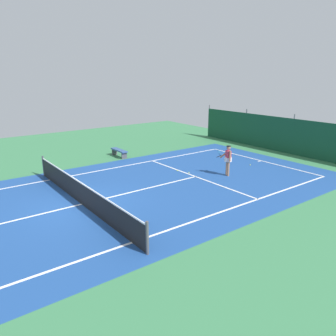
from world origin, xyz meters
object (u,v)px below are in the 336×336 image
object	(u,v)px
tennis_ball_near_player	(250,165)
tennis_ball_by_sideline	(177,170)
tennis_net	(81,193)
tennis_ball_midcourt	(189,173)
tennis_player	(228,158)
courtside_bench	(119,151)

from	to	relation	value
tennis_ball_near_player	tennis_ball_by_sideline	bearing A→B (deg)	-111.89
tennis_net	tennis_ball_midcourt	distance (m)	6.58
tennis_net	tennis_ball_near_player	world-z (taller)	tennis_net
tennis_player	tennis_ball_by_sideline	xyz separation A→B (m)	(-2.25, -1.64, -0.93)
tennis_net	tennis_ball_by_sideline	size ratio (longest dim) A/B	153.33
tennis_ball_near_player	courtside_bench	distance (m)	8.42
tennis_ball_near_player	courtside_bench	xyz separation A→B (m)	(-6.59, -5.24, 0.34)
tennis_ball_near_player	tennis_ball_by_sideline	world-z (taller)	same
tennis_ball_by_sideline	courtside_bench	world-z (taller)	courtside_bench
tennis_net	courtside_bench	size ratio (longest dim) A/B	6.33
tennis_player	tennis_ball_near_player	bearing A→B (deg)	-53.65
tennis_player	tennis_ball_by_sideline	distance (m)	2.93
tennis_player	tennis_ball_near_player	size ratio (longest dim) A/B	24.85
tennis_ball_near_player	tennis_net	bearing A→B (deg)	-91.52
tennis_ball_near_player	tennis_ball_by_sideline	xyz separation A→B (m)	(-1.70, -4.22, 0.00)
tennis_player	tennis_ball_by_sideline	world-z (taller)	tennis_player
tennis_ball_near_player	courtside_bench	world-z (taller)	courtside_bench
tennis_net	tennis_ball_midcourt	bearing A→B (deg)	96.10
tennis_net	tennis_ball_near_player	size ratio (longest dim) A/B	153.33
tennis_ball_by_sideline	courtside_bench	size ratio (longest dim) A/B	0.04
tennis_player	tennis_ball_near_player	distance (m)	2.80
tennis_ball_midcourt	tennis_ball_by_sideline	size ratio (longest dim) A/B	1.00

